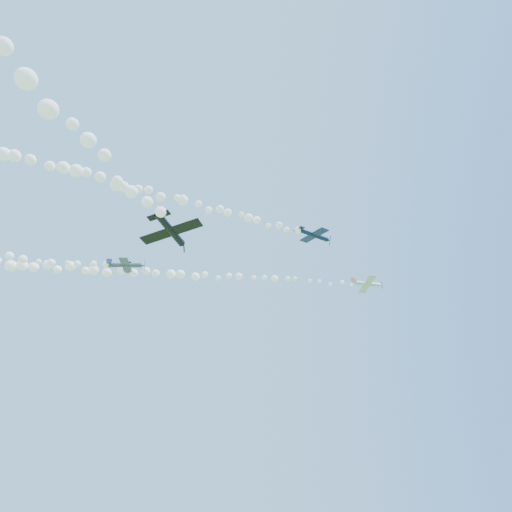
{
  "coord_description": "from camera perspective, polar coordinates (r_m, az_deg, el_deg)",
  "views": [
    {
      "loc": [
        -2.54,
        -75.7,
        8.86
      ],
      "look_at": [
        2.15,
        -7.24,
        46.64
      ],
      "focal_mm": 30.0,
      "sensor_mm": 36.0,
      "label": 1
    }
  ],
  "objects": [
    {
      "name": "plane_white",
      "position": [
        95.46,
        14.58,
        -3.6
      ],
      "size": [
        7.1,
        7.43,
        2.48
      ],
      "rotation": [
        -0.11,
        0.05,
        0.06
      ],
      "color": "silver"
    },
    {
      "name": "smoke_trail_white",
      "position": [
        88.9,
        -9.12,
        -2.48
      ],
      "size": [
        72.42,
        6.91,
        3.0
      ],
      "primitive_type": null,
      "color": "white"
    },
    {
      "name": "plane_navy",
      "position": [
        81.38,
        7.7,
        2.82
      ],
      "size": [
        7.54,
        8.0,
        3.04
      ],
      "rotation": [
        0.2,
        0.1,
        0.38
      ],
      "color": "#0D193C"
    },
    {
      "name": "smoke_trail_navy",
      "position": [
        71.16,
        -18.45,
        9.28
      ],
      "size": [
        64.15,
        27.09,
        3.01
      ],
      "primitive_type": null,
      "color": "white"
    },
    {
      "name": "plane_grey",
      "position": [
        86.88,
        -16.97,
        -1.16
      ],
      "size": [
        7.61,
        7.93,
        2.03
      ],
      "rotation": [
        0.1,
        -0.06,
        0.07
      ],
      "color": "#3E445B"
    },
    {
      "name": "plane_black",
      "position": [
        49.93,
        -11.25,
        3.33
      ],
      "size": [
        7.28,
        6.88,
        2.54
      ],
      "rotation": [
        -0.17,
        0.06,
        1.19
      ],
      "color": "black"
    }
  ]
}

